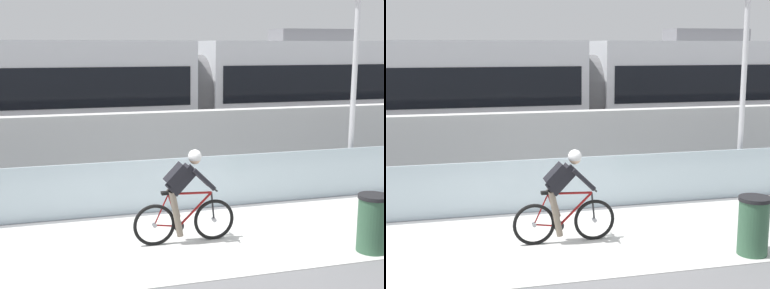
{
  "view_description": "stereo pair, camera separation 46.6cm",
  "coord_description": "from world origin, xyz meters",
  "views": [
    {
      "loc": [
        -2.48,
        -8.48,
        3.32
      ],
      "look_at": [
        0.64,
        2.35,
        1.25
      ],
      "focal_mm": 50.61,
      "sensor_mm": 36.0,
      "label": 1
    },
    {
      "loc": [
        -2.03,
        -8.6,
        3.32
      ],
      "look_at": [
        0.64,
        2.35,
        1.25
      ],
      "focal_mm": 50.61,
      "sensor_mm": 36.0,
      "label": 2
    }
  ],
  "objects": [
    {
      "name": "lamp_post_antenna",
      "position": [
        4.35,
        2.15,
        3.29
      ],
      "size": [
        0.28,
        0.28,
        5.2
      ],
      "color": "gray",
      "rests_on": "ground"
    },
    {
      "name": "bike_path_deck",
      "position": [
        0.0,
        0.0,
        0.01
      ],
      "size": [
        32.0,
        3.2,
        0.01
      ],
      "primitive_type": "cube",
      "color": "silver",
      "rests_on": "ground"
    },
    {
      "name": "tram_rail_near",
      "position": [
        0.0,
        6.13,
        0.0
      ],
      "size": [
        32.0,
        0.08,
        0.01
      ],
      "primitive_type": "cube",
      "color": "#595654",
      "rests_on": "ground"
    },
    {
      "name": "concrete_barrier_wall",
      "position": [
        0.0,
        3.65,
        0.9
      ],
      "size": [
        32.0,
        0.36,
        1.81
      ],
      "primitive_type": "cube",
      "color": "silver",
      "rests_on": "ground"
    },
    {
      "name": "glass_parapet",
      "position": [
        0.0,
        1.85,
        0.54
      ],
      "size": [
        32.0,
        0.05,
        1.08
      ],
      "primitive_type": "cube",
      "color": "silver",
      "rests_on": "ground"
    },
    {
      "name": "trash_bin",
      "position": [
        2.65,
        -1.25,
        0.48
      ],
      "size": [
        0.51,
        0.51,
        0.96
      ],
      "color": "#33593F",
      "rests_on": "ground"
    },
    {
      "name": "tram_rail_far",
      "position": [
        0.0,
        7.57,
        0.0
      ],
      "size": [
        32.0,
        0.08,
        0.01
      ],
      "primitive_type": "cube",
      "color": "#595654",
      "rests_on": "ground"
    },
    {
      "name": "cyclist_on_bike",
      "position": [
        -0.18,
        -0.0,
        0.8
      ],
      "size": [
        1.77,
        0.58,
        1.61
      ],
      "color": "black",
      "rests_on": "ground"
    },
    {
      "name": "tram",
      "position": [
        1.98,
        6.85,
        1.89
      ],
      "size": [
        22.56,
        2.54,
        3.81
      ],
      "color": "silver",
      "rests_on": "ground"
    },
    {
      "name": "ground_plane",
      "position": [
        0.0,
        0.0,
        0.0
      ],
      "size": [
        200.0,
        200.0,
        0.0
      ],
      "primitive_type": "plane",
      "color": "slate"
    }
  ]
}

